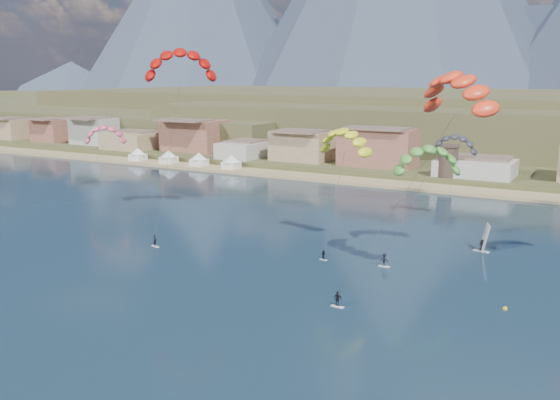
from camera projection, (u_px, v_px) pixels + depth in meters
name	position (u px, v px, depth m)	size (l,w,h in m)	color
ground	(139.00, 340.00, 67.30)	(2400.00, 2400.00, 0.00)	#0E2132
beach	(419.00, 186.00, 158.00)	(2200.00, 12.00, 0.90)	tan
town	(308.00, 142.00, 189.17)	(400.00, 24.00, 12.00)	beige
watchtower	(448.00, 160.00, 161.24)	(5.82, 5.82, 8.60)	#47382D
beach_tents	(183.00, 155.00, 193.58)	(43.40, 6.40, 5.00)	white
kitesurfer_red	(180.00, 60.00, 115.27)	(14.89, 24.01, 36.40)	silver
kitesurfer_yellow	(345.00, 138.00, 101.31)	(10.95, 13.21, 21.38)	silver
kitesurfer_orange	(458.00, 87.00, 77.66)	(17.91, 19.16, 31.83)	silver
kitesurfer_green	(428.00, 156.00, 97.32)	(11.81, 15.60, 19.58)	silver
distant_kite_pink	(105.00, 131.00, 151.77)	(11.02, 9.24, 18.23)	#262626
distant_kite_dark	(455.00, 141.00, 118.74)	(9.53, 6.49, 18.95)	#262626
windsurfer	(483.00, 243.00, 100.68)	(2.72, 3.00, 4.67)	silver
buoy	(505.00, 309.00, 76.16)	(0.61, 0.61, 0.61)	gold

